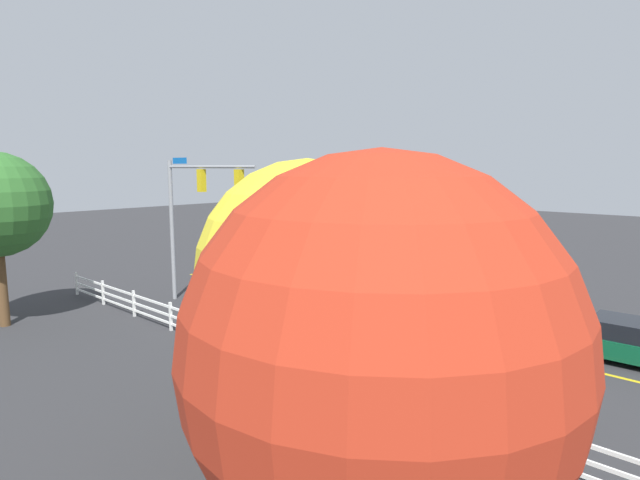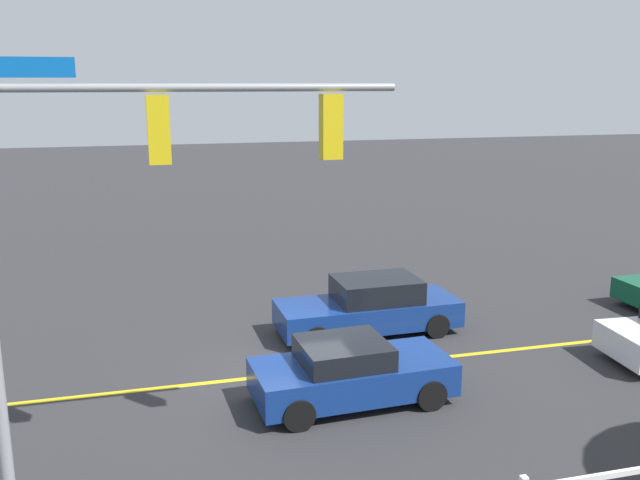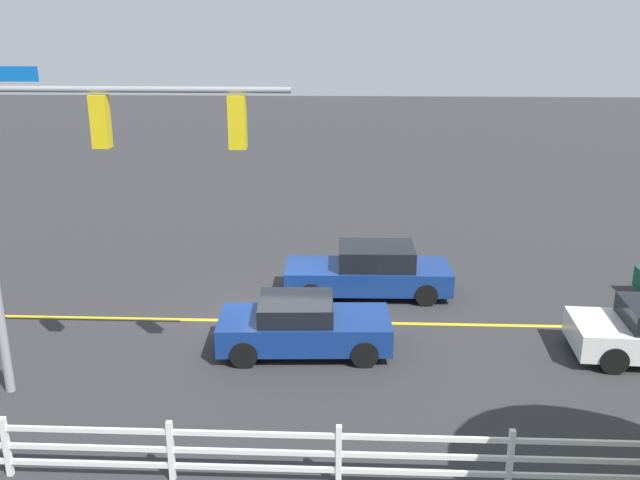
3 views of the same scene
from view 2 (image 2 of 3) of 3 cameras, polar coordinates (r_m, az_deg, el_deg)
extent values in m
plane|color=#2D2D30|center=(16.09, -1.40, -10.89)|extent=(120.00, 120.00, 0.00)
cube|color=gold|center=(17.38, 11.71, -9.29)|extent=(28.00, 0.16, 0.01)
cylinder|color=gray|center=(10.49, -10.27, 12.27)|extent=(6.18, 0.12, 0.12)
cube|color=#0C59B2|center=(10.52, -22.61, 13.03)|extent=(1.10, 0.03, 0.28)
cube|color=gold|center=(10.48, -13.18, 8.85)|extent=(0.32, 0.28, 1.00)
sphere|color=red|center=(10.61, -13.30, 10.63)|extent=(0.17, 0.17, 0.17)
sphere|color=orange|center=(10.63, -13.21, 8.90)|extent=(0.17, 0.17, 0.17)
sphere|color=#148C19|center=(10.66, -13.12, 7.19)|extent=(0.17, 0.17, 0.17)
cube|color=gold|center=(10.88, 0.91, 9.33)|extent=(0.32, 0.28, 1.00)
sphere|color=red|center=(11.01, 0.70, 11.04)|extent=(0.17, 0.17, 0.17)
sphere|color=orange|center=(11.03, 0.69, 9.38)|extent=(0.17, 0.17, 0.17)
sphere|color=#148C19|center=(11.05, 0.69, 7.72)|extent=(0.17, 0.17, 0.17)
cube|color=navy|center=(14.54, 2.69, -11.20)|extent=(4.18, 1.95, 0.67)
cube|color=black|center=(14.25, 1.93, -9.24)|extent=(1.83, 1.66, 0.45)
cylinder|color=black|center=(15.82, 6.44, -10.14)|extent=(0.65, 0.25, 0.64)
cylinder|color=black|center=(14.48, 9.14, -12.51)|extent=(0.65, 0.25, 0.64)
cylinder|color=black|center=(14.97, -3.53, -11.46)|extent=(0.65, 0.25, 0.64)
cylinder|color=black|center=(13.55, -1.78, -14.21)|extent=(0.65, 0.25, 0.64)
cube|color=navy|center=(18.31, 3.94, -6.02)|extent=(4.80, 1.85, 0.67)
cube|color=black|center=(18.20, 4.68, -4.06)|extent=(2.19, 1.62, 0.60)
cylinder|color=black|center=(17.19, -0.27, -8.12)|extent=(0.64, 0.23, 0.64)
cylinder|color=black|center=(18.67, -1.64, -6.38)|extent=(0.64, 0.23, 0.64)
cylinder|color=black|center=(18.28, 9.63, -6.99)|extent=(0.64, 0.23, 0.64)
cylinder|color=black|center=(19.68, 7.57, -5.46)|extent=(0.64, 0.23, 0.64)
cylinder|color=black|center=(22.89, 24.33, -3.89)|extent=(0.65, 0.24, 0.64)
cylinder|color=black|center=(18.62, 23.54, -7.56)|extent=(0.65, 0.26, 0.64)
cube|color=white|center=(11.38, 22.98, -17.40)|extent=(26.00, 0.06, 0.09)
camera|label=1|loc=(19.87, 84.10, 1.10)|focal=28.97mm
camera|label=3|loc=(5.74, 103.19, 8.07)|focal=38.58mm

